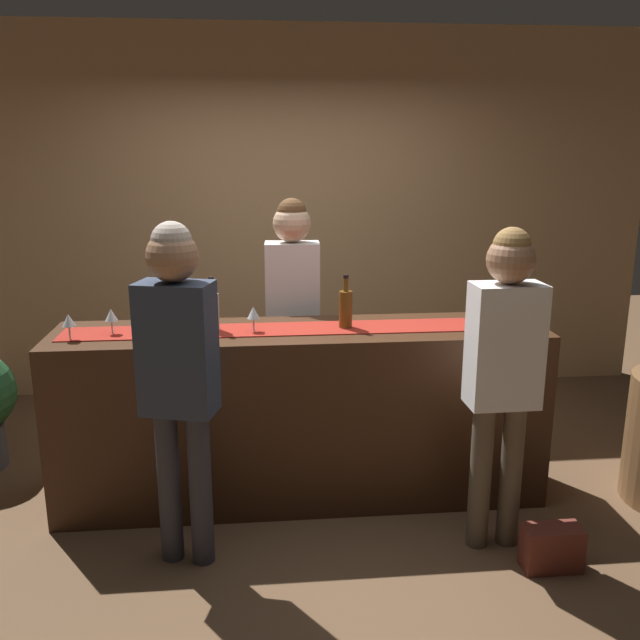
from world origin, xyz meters
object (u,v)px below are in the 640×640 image
(wine_glass_near_customer, at_px, (111,316))
(customer_sipping, at_px, (504,358))
(wine_glass_far_end, at_px, (69,321))
(handbag, at_px, (552,548))
(wine_bottle_amber, at_px, (346,309))
(bartender, at_px, (293,300))
(wine_bottle_green, at_px, (508,304))
(customer_browsing, at_px, (178,361))
(wine_glass_mid_counter, at_px, (253,314))
(wine_bottle_clear, at_px, (212,311))

(wine_glass_near_customer, xyz_separation_m, customer_sipping, (1.96, -0.59, -0.11))
(wine_glass_far_end, xyz_separation_m, handbag, (2.37, -0.74, -1.00))
(wine_bottle_amber, xyz_separation_m, bartender, (-0.26, 0.58, -0.08))
(bartender, bearing_deg, customer_sipping, 131.03)
(wine_bottle_green, height_order, customer_browsing, customer_browsing)
(wine_glass_mid_counter, bearing_deg, customer_browsing, -122.03)
(customer_sipping, xyz_separation_m, customer_browsing, (-1.55, 0.01, 0.03))
(bartender, bearing_deg, customer_browsing, 65.46)
(wine_bottle_clear, bearing_deg, customer_browsing, -101.78)
(wine_glass_mid_counter, bearing_deg, wine_bottle_clear, 167.56)
(customer_browsing, bearing_deg, handbag, 7.30)
(bartender, bearing_deg, wine_glass_far_end, 32.20)
(wine_bottle_green, relative_size, customer_browsing, 0.18)
(customer_sipping, bearing_deg, customer_browsing, 178.49)
(wine_bottle_green, distance_m, wine_glass_near_customer, 2.20)
(wine_glass_mid_counter, xyz_separation_m, wine_glass_far_end, (-0.96, -0.07, 0.00))
(wine_bottle_amber, distance_m, wine_glass_near_customer, 1.27)
(wine_glass_near_customer, bearing_deg, bartender, 30.70)
(bartender, relative_size, handbag, 6.03)
(bartender, relative_size, customer_sipping, 1.03)
(wine_glass_mid_counter, bearing_deg, wine_bottle_green, 2.07)
(bartender, xyz_separation_m, customer_browsing, (-0.60, -1.18, -0.01))
(wine_glass_near_customer, xyz_separation_m, wine_glass_far_end, (-0.20, -0.09, 0.00))
(wine_bottle_green, bearing_deg, customer_sipping, -111.44)
(handbag, bearing_deg, wine_bottle_clear, 152.35)
(wine_glass_mid_counter, height_order, bartender, bartender)
(wine_bottle_green, bearing_deg, wine_bottle_amber, -179.06)
(wine_glass_far_end, bearing_deg, wine_bottle_green, 2.93)
(wine_bottle_amber, bearing_deg, wine_glass_mid_counter, -175.87)
(wine_bottle_amber, bearing_deg, handbag, -43.09)
(wine_glass_far_end, bearing_deg, customer_sipping, -12.99)
(wine_glass_mid_counter, xyz_separation_m, bartender, (0.25, 0.62, -0.07))
(wine_glass_near_customer, bearing_deg, wine_glass_far_end, -154.57)
(wine_bottle_green, bearing_deg, handbag, -92.04)
(wine_glass_far_end, relative_size, bartender, 0.09)
(wine_glass_far_end, bearing_deg, customer_browsing, -38.85)
(wine_bottle_green, height_order, handbag, wine_bottle_green)
(wine_bottle_amber, height_order, bartender, bartender)
(wine_bottle_green, height_order, bartender, bartender)
(wine_glass_near_customer, height_order, wine_glass_far_end, same)
(bartender, bearing_deg, wine_bottle_clear, 52.84)
(wine_bottle_clear, distance_m, wine_bottle_amber, 0.73)
(wine_bottle_amber, xyz_separation_m, customer_browsing, (-0.86, -0.60, -0.09))
(wine_bottle_amber, height_order, customer_sipping, customer_sipping)
(wine_glass_mid_counter, relative_size, bartender, 0.09)
(wine_bottle_clear, height_order, wine_glass_far_end, wine_bottle_clear)
(wine_glass_near_customer, height_order, bartender, bartender)
(wine_bottle_clear, relative_size, bartender, 0.18)
(wine_bottle_clear, distance_m, wine_glass_near_customer, 0.54)
(wine_bottle_clear, height_order, customer_browsing, customer_browsing)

